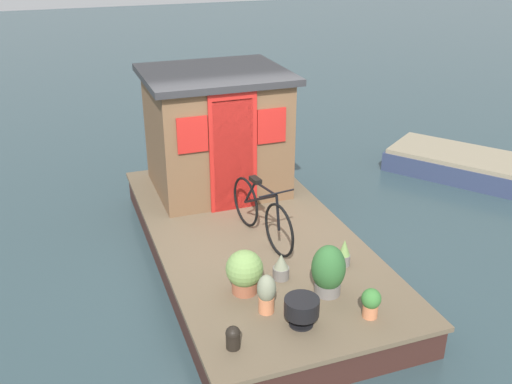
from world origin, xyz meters
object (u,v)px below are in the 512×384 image
object	(u,v)px
houseboat_cabin	(216,131)
potted_plant_basil	(371,302)
potted_plant_ivy	(328,271)
mooring_bollard	(233,337)
potted_plant_rosemary	(281,267)
dinghy_boat	(459,164)
bicycle	(261,213)
potted_plant_geranium	(344,253)
potted_plant_fern	(244,271)
charcoal_grill	(302,308)
potted_plant_lavender	(266,293)

from	to	relation	value
houseboat_cabin	potted_plant_basil	distance (m)	4.04
potted_plant_ivy	mooring_bollard	world-z (taller)	potted_plant_ivy
potted_plant_rosemary	dinghy_boat	distance (m)	5.65
bicycle	potted_plant_geranium	world-z (taller)	bicycle
potted_plant_basil	dinghy_boat	size ratio (longest dim) A/B	0.12
houseboat_cabin	potted_plant_fern	size ratio (longest dim) A/B	4.08
bicycle	dinghy_boat	bearing A→B (deg)	-68.40
potted_plant_rosemary	dinghy_boat	size ratio (longest dim) A/B	0.12
potted_plant_rosemary	mooring_bollard	bearing A→B (deg)	137.58
potted_plant_ivy	charcoal_grill	xyz separation A→B (m)	(-0.44, 0.53, -0.09)
bicycle	dinghy_boat	xyz separation A→B (m)	(1.87, -4.73, -0.63)
potted_plant_lavender	potted_plant_basil	size ratio (longest dim) A/B	1.35
potted_plant_ivy	potted_plant_lavender	world-z (taller)	potted_plant_ivy
charcoal_grill	mooring_bollard	world-z (taller)	charcoal_grill
potted_plant_lavender	potted_plant_basil	distance (m)	1.14
potted_plant_lavender	dinghy_boat	xyz separation A→B (m)	(3.45, -5.25, -0.48)
potted_plant_fern	charcoal_grill	bearing A→B (deg)	-154.85
potted_plant_basil	potted_plant_lavender	bearing A→B (deg)	65.70
potted_plant_lavender	potted_plant_ivy	bearing A→B (deg)	-83.17
dinghy_boat	potted_plant_lavender	bearing A→B (deg)	123.27
dinghy_boat	bicycle	bearing A→B (deg)	111.60
houseboat_cabin	mooring_bollard	distance (m)	4.12
potted_plant_geranium	bicycle	bearing A→B (deg)	37.18
houseboat_cabin	potted_plant_basil	world-z (taller)	houseboat_cabin
bicycle	mooring_bollard	xyz separation A→B (m)	(-2.03, 1.05, -0.26)
potted_plant_ivy	potted_plant_geranium	distance (m)	0.70
houseboat_cabin	charcoal_grill	size ratio (longest dim) A/B	5.73
bicycle	potted_plant_lavender	bearing A→B (deg)	161.70
potted_plant_fern	dinghy_boat	bearing A→B (deg)	-60.76
potted_plant_rosemary	potted_plant_lavender	size ratio (longest dim) A/B	0.71
bicycle	potted_plant_lavender	world-z (taller)	bicycle
bicycle	potted_plant_rosemary	xyz separation A→B (m)	(-1.00, 0.12, -0.24)
potted_plant_basil	charcoal_grill	xyz separation A→B (m)	(0.12, 0.77, 0.03)
potted_plant_geranium	potted_plant_fern	distance (m)	1.38
mooring_bollard	potted_plant_ivy	bearing A→B (deg)	-67.45
dinghy_boat	potted_plant_basil	bearing A→B (deg)	132.88
potted_plant_ivy	potted_plant_geranium	size ratio (longest dim) A/B	1.75
bicycle	potted_plant_ivy	world-z (taller)	bicycle
dinghy_boat	potted_plant_geranium	bearing A→B (deg)	125.63
houseboat_cabin	bicycle	xyz separation A→B (m)	(-1.88, -0.06, -0.57)
bicycle	potted_plant_fern	world-z (taller)	bicycle
charcoal_grill	mooring_bollard	size ratio (longest dim) A/B	1.48
charcoal_grill	potted_plant_rosemary	bearing A→B (deg)	-8.39
potted_plant_ivy	potted_plant_rosemary	xyz separation A→B (m)	(0.48, 0.39, -0.15)
bicycle	potted_plant_ivy	size ratio (longest dim) A/B	2.66
charcoal_grill	potted_plant_lavender	bearing A→B (deg)	38.13
potted_plant_geranium	potted_plant_fern	size ratio (longest dim) A/B	0.67
potted_plant_fern	potted_plant_geranium	bearing A→B (deg)	-84.13
potted_plant_rosemary	potted_plant_basil	bearing A→B (deg)	-148.66
potted_plant_fern	dinghy_boat	distance (m)	6.16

